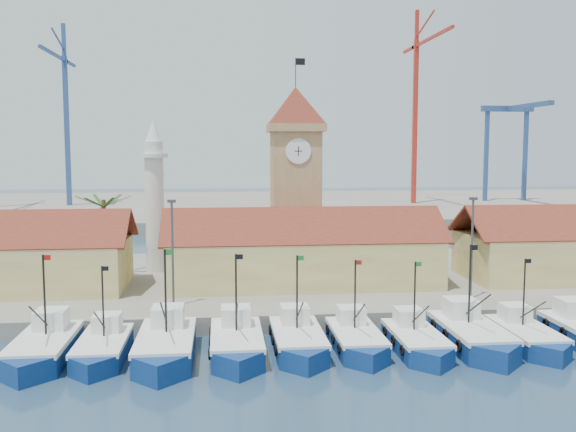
{
  "coord_description": "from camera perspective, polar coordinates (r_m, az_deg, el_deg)",
  "views": [
    {
      "loc": [
        -7.97,
        -41.73,
        14.71
      ],
      "look_at": [
        -1.64,
        18.0,
        8.42
      ],
      "focal_mm": 40.0,
      "sensor_mm": 36.0,
      "label": 1
    }
  ],
  "objects": [
    {
      "name": "boat_8",
      "position": [
        51.68,
        20.53,
        -10.12
      ],
      "size": [
        3.34,
        9.16,
        6.93
      ],
      "color": "navy",
      "rests_on": "ground"
    },
    {
      "name": "boat_6",
      "position": [
        48.27,
        11.41,
        -11.0
      ],
      "size": [
        3.33,
        9.13,
        6.91
      ],
      "color": "navy",
      "rests_on": "ground"
    },
    {
      "name": "palm_tree",
      "position": [
        69.31,
        -16.0,
        -1.27
      ],
      "size": [
        5.6,
        5.03,
        8.39
      ],
      "color": "brown",
      "rests_on": "quay"
    },
    {
      "name": "ground",
      "position": [
        44.96,
        4.62,
        -13.14
      ],
      "size": [
        400.0,
        400.0,
        0.0
      ],
      "primitive_type": "plane",
      "color": "#1D3B4D",
      "rests_on": "ground"
    },
    {
      "name": "boat_3",
      "position": [
        46.7,
        -4.57,
        -11.38
      ],
      "size": [
        3.68,
        10.09,
        7.63
      ],
      "color": "navy",
      "rests_on": "ground"
    },
    {
      "name": "boat_1",
      "position": [
        47.62,
        -16.19,
        -11.36
      ],
      "size": [
        3.32,
        9.1,
        6.89
      ],
      "color": "navy",
      "rests_on": "ground"
    },
    {
      "name": "boat_0",
      "position": [
        48.57,
        -20.96,
        -11.06
      ],
      "size": [
        3.75,
        10.28,
        7.78
      ],
      "color": "navy",
      "rests_on": "ground"
    },
    {
      "name": "minaret",
      "position": [
        70.26,
        -11.78,
        1.79
      ],
      "size": [
        3.0,
        3.0,
        16.3
      ],
      "color": "silver",
      "rests_on": "quay"
    },
    {
      "name": "gantry",
      "position": [
        164.13,
        19.36,
        7.5
      ],
      "size": [
        13.0,
        22.0,
        23.2
      ],
      "color": "#2B4A83",
      "rests_on": "terminal"
    },
    {
      "name": "boat_7",
      "position": [
        50.1,
        16.14,
        -10.34
      ],
      "size": [
        3.89,
        10.65,
        8.06
      ],
      "color": "navy",
      "rests_on": "ground"
    },
    {
      "name": "terminal",
      "position": [
        152.56,
        -3.03,
        0.81
      ],
      "size": [
        240.0,
        80.0,
        2.0
      ],
      "primitive_type": "cube",
      "color": "gray",
      "rests_on": "ground"
    },
    {
      "name": "quay",
      "position": [
        67.67,
        0.85,
        -5.93
      ],
      "size": [
        140.0,
        32.0,
        1.5
      ],
      "primitive_type": "cube",
      "color": "gray",
      "rests_on": "ground"
    },
    {
      "name": "boat_4",
      "position": [
        47.32,
        0.93,
        -11.16
      ],
      "size": [
        3.57,
        9.77,
        7.4
      ],
      "color": "navy",
      "rests_on": "ground"
    },
    {
      "name": "boat_2",
      "position": [
        46.56,
        -10.84,
        -11.46
      ],
      "size": [
        3.92,
        10.74,
        8.12
      ],
      "color": "navy",
      "rests_on": "ground"
    },
    {
      "name": "crane_red_right",
      "position": [
        152.65,
        11.42,
        10.36
      ],
      "size": [
        1.0,
        33.44,
        44.38
      ],
      "color": "red",
      "rests_on": "terminal"
    },
    {
      "name": "clock_tower",
      "position": [
        68.25,
        0.66,
        3.67
      ],
      "size": [
        5.8,
        5.8,
        22.7
      ],
      "color": "tan",
      "rests_on": "quay"
    },
    {
      "name": "boat_5",
      "position": [
        47.97,
        6.15,
        -11.01
      ],
      "size": [
        3.36,
        9.22,
        6.97
      ],
      "color": "navy",
      "rests_on": "ground"
    },
    {
      "name": "hall_center",
      "position": [
        63.16,
        1.29,
        -3.8
      ],
      "size": [
        27.04,
        10.13,
        7.61
      ],
      "color": "#E2D47C",
      "rests_on": "quay"
    },
    {
      "name": "lamp_posts",
      "position": [
        55.01,
        2.88,
        -2.64
      ],
      "size": [
        80.7,
        0.25,
        9.03
      ],
      "color": "#3F3F44",
      "rests_on": "quay"
    },
    {
      "name": "crane_blue_near",
      "position": [
        152.83,
        -19.22,
        9.2
      ],
      "size": [
        1.0,
        29.98,
        40.36
      ],
      "color": "#2B4A83",
      "rests_on": "terminal"
    }
  ]
}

